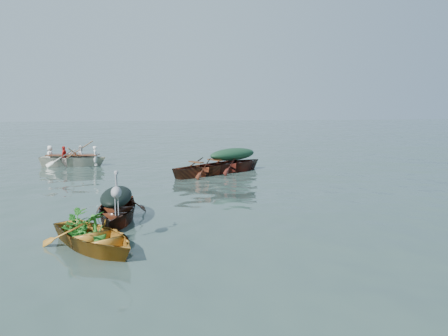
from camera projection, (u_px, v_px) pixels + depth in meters
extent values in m
plane|color=#324640|center=(228.00, 195.00, 13.72)|extent=(140.00, 140.00, 0.00)
imported|color=#B56F23|center=(95.00, 249.00, 8.59)|extent=(2.95, 3.43, 0.87)
imported|color=#472010|center=(117.00, 220.00, 10.72)|extent=(1.52, 3.61, 0.87)
imported|color=#541C13|center=(233.00, 172.00, 18.62)|extent=(4.46, 3.43, 1.02)
imported|color=brown|center=(206.00, 175.00, 17.65)|extent=(4.20, 3.39, 0.96)
imported|color=white|center=(73.00, 166.00, 20.38)|extent=(4.43, 1.97, 1.02)
ellipsoid|color=black|center=(116.00, 195.00, 10.63)|extent=(0.84, 1.98, 0.40)
ellipsoid|color=#15341F|center=(233.00, 154.00, 18.51)|extent=(2.45, 1.88, 0.52)
imported|color=#1D5E18|center=(81.00, 207.00, 8.89)|extent=(1.08, 1.14, 0.60)
imported|color=white|center=(72.00, 147.00, 20.25)|extent=(3.14, 1.63, 0.76)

